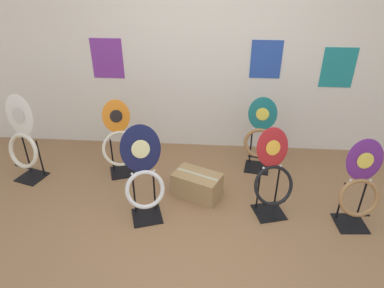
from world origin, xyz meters
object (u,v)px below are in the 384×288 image
at_px(toilet_seat_display_orange_sun, 120,143).
at_px(storage_box, 197,185).
at_px(toilet_seat_display_navy_moon, 143,176).
at_px(toilet_seat_display_white_plain, 23,142).
at_px(toilet_seat_display_teal_sax, 260,138).
at_px(toilet_seat_display_crimson_swirl, 273,175).
at_px(toilet_seat_display_purple_note, 360,187).

bearing_deg(toilet_seat_display_orange_sun, storage_box, -23.03).
distance_m(toilet_seat_display_navy_moon, toilet_seat_display_orange_sun, 0.85).
height_order(toilet_seat_display_white_plain, toilet_seat_display_orange_sun, toilet_seat_display_white_plain).
relative_size(toilet_seat_display_navy_moon, toilet_seat_display_white_plain, 0.94).
bearing_deg(toilet_seat_display_teal_sax, toilet_seat_display_orange_sun, -173.05).
relative_size(toilet_seat_display_teal_sax, toilet_seat_display_crimson_swirl, 1.02).
height_order(toilet_seat_display_purple_note, toilet_seat_display_teal_sax, toilet_seat_display_teal_sax).
bearing_deg(toilet_seat_display_crimson_swirl, toilet_seat_display_purple_note, -8.86).
bearing_deg(toilet_seat_display_navy_moon, toilet_seat_display_orange_sun, 120.25).
relative_size(toilet_seat_display_white_plain, toilet_seat_display_orange_sun, 1.15).
height_order(toilet_seat_display_navy_moon, toilet_seat_display_orange_sun, toilet_seat_display_navy_moon).
relative_size(toilet_seat_display_navy_moon, toilet_seat_display_crimson_swirl, 1.06).
bearing_deg(toilet_seat_display_white_plain, toilet_seat_display_crimson_swirl, -8.46).
bearing_deg(toilet_seat_display_teal_sax, toilet_seat_display_purple_note, -48.18).
bearing_deg(toilet_seat_display_navy_moon, toilet_seat_display_teal_sax, 38.48).
distance_m(toilet_seat_display_orange_sun, toilet_seat_display_teal_sax, 1.60).
relative_size(toilet_seat_display_purple_note, toilet_seat_display_orange_sun, 1.02).
distance_m(toilet_seat_display_orange_sun, toilet_seat_display_crimson_swirl, 1.73).
bearing_deg(toilet_seat_display_crimson_swirl, toilet_seat_display_navy_moon, -173.16).
height_order(toilet_seat_display_purple_note, toilet_seat_display_crimson_swirl, toilet_seat_display_crimson_swirl).
relative_size(toilet_seat_display_purple_note, toilet_seat_display_teal_sax, 0.98).
bearing_deg(toilet_seat_display_white_plain, toilet_seat_display_navy_moon, -20.48).
distance_m(toilet_seat_display_white_plain, toilet_seat_display_teal_sax, 2.63).
distance_m(toilet_seat_display_orange_sun, storage_box, 1.02).
height_order(toilet_seat_display_teal_sax, toilet_seat_display_crimson_swirl, toilet_seat_display_teal_sax).
xyz_separation_m(toilet_seat_display_purple_note, toilet_seat_display_teal_sax, (-0.80, 0.90, -0.01)).
bearing_deg(toilet_seat_display_teal_sax, toilet_seat_display_navy_moon, -141.52).
relative_size(toilet_seat_display_navy_moon, toilet_seat_display_teal_sax, 1.05).
distance_m(toilet_seat_display_purple_note, toilet_seat_display_orange_sun, 2.49).
bearing_deg(toilet_seat_display_navy_moon, toilet_seat_display_crimson_swirl, 6.84).
xyz_separation_m(toilet_seat_display_purple_note, toilet_seat_display_orange_sun, (-2.39, 0.70, -0.03)).
xyz_separation_m(toilet_seat_display_navy_moon, toilet_seat_display_teal_sax, (1.16, 0.92, -0.05)).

